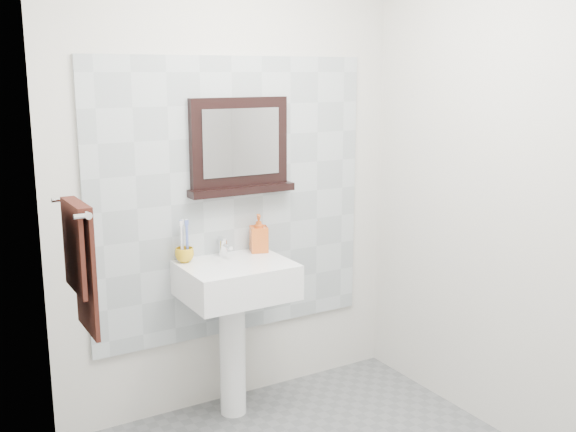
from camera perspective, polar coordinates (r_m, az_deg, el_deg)
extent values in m
cube|color=silver|center=(3.63, -4.80, 3.07)|extent=(2.00, 0.01, 2.50)
cube|color=silver|center=(2.27, -15.45, -2.80)|extent=(0.01, 2.20, 2.50)
cube|color=silver|center=(3.38, 19.34, 1.73)|extent=(0.01, 2.20, 2.50)
cube|color=#A6B0B4|center=(3.64, -4.69, 1.48)|extent=(1.60, 0.02, 1.50)
cylinder|color=white|center=(3.69, -4.72, -11.55)|extent=(0.14, 0.14, 0.68)
cube|color=white|center=(3.49, -4.41, -5.41)|extent=(0.55, 0.44, 0.18)
cylinder|color=silver|center=(3.45, -4.28, -4.31)|extent=(0.32, 0.32, 0.02)
cylinder|color=#4C4C4F|center=(3.45, -4.29, -4.14)|extent=(0.04, 0.04, 0.00)
cylinder|color=silver|center=(3.58, -5.51, -2.72)|extent=(0.04, 0.04, 0.09)
cylinder|color=silver|center=(3.54, -5.21, -2.57)|extent=(0.02, 0.10, 0.02)
cube|color=silver|center=(3.58, -5.63, -1.90)|extent=(0.02, 0.07, 0.01)
imported|color=gold|center=(3.50, -8.75, -3.28)|extent=(0.10, 0.10, 0.08)
cylinder|color=white|center=(3.47, -9.00, -2.28)|extent=(0.01, 0.01, 0.19)
cube|color=white|center=(3.44, -9.06, -0.62)|extent=(0.01, 0.01, 0.03)
cylinder|color=#4D60B1|center=(3.48, -8.49, -2.21)|extent=(0.01, 0.01, 0.19)
cube|color=#4D60B1|center=(3.46, -8.55, -0.56)|extent=(0.01, 0.01, 0.03)
cylinder|color=white|center=(3.50, -8.90, -2.15)|extent=(0.01, 0.01, 0.19)
cube|color=white|center=(3.48, -8.95, -0.50)|extent=(0.01, 0.01, 0.03)
cylinder|color=#4D60B1|center=(3.49, -9.01, -2.19)|extent=(0.01, 0.01, 0.19)
cube|color=#4D60B1|center=(3.47, -9.07, -0.54)|extent=(0.01, 0.01, 0.03)
cylinder|color=white|center=(3.50, -8.53, -2.15)|extent=(0.01, 0.01, 0.19)
cube|color=white|center=(3.47, -8.59, -0.50)|extent=(0.01, 0.01, 0.03)
cylinder|color=#4D60B1|center=(3.47, -8.57, -2.25)|extent=(0.01, 0.01, 0.19)
cube|color=#4D60B1|center=(3.45, -8.62, -0.60)|extent=(0.01, 0.01, 0.03)
imported|color=red|center=(3.65, -2.49, -1.46)|extent=(0.12, 0.12, 0.21)
cube|color=black|center=(3.59, -4.19, 6.28)|extent=(0.56, 0.06, 0.47)
cube|color=#99999E|center=(3.56, -3.95, 6.23)|extent=(0.44, 0.01, 0.35)
cube|color=black|center=(3.60, -3.95, 2.24)|extent=(0.60, 0.11, 0.04)
cylinder|color=silver|center=(2.82, -17.51, 0.74)|extent=(0.03, 0.40, 0.03)
cylinder|color=silver|center=(2.63, -17.19, -0.03)|extent=(0.05, 0.02, 0.02)
cylinder|color=silver|center=(3.00, -18.91, 1.29)|extent=(0.05, 0.02, 0.02)
cube|color=black|center=(2.89, -16.79, -4.48)|extent=(0.02, 0.30, 0.52)
cube|color=black|center=(2.86, -17.67, -2.85)|extent=(0.02, 0.30, 0.34)
cube|color=black|center=(2.82, -17.52, 0.83)|extent=(0.06, 0.30, 0.03)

